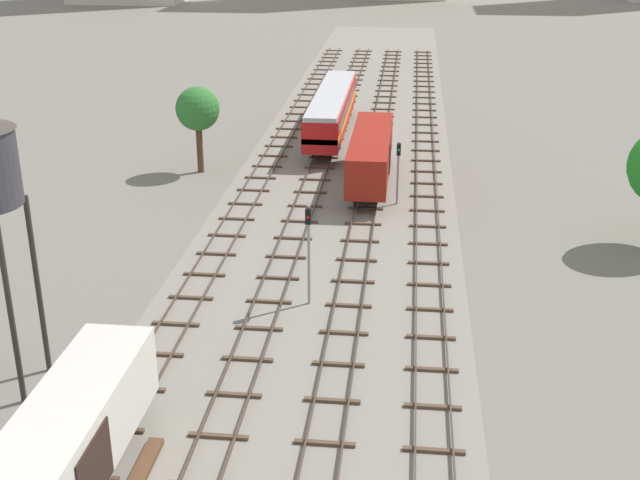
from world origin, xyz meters
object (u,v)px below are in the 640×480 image
Objects in this scene: signal_post_near at (398,165)px; freight_boxcar_centre_left_near at (371,153)px; signal_post_nearest at (309,243)px; freight_boxcar_far_left_nearest at (53,464)px; diesel_railcar_left_mid at (332,108)px.

freight_boxcar_centre_left_near is at bearing 116.73° from signal_post_near.
signal_post_nearest is at bearing -95.93° from freight_boxcar_centre_left_near.
signal_post_near is (10.52, 33.62, 0.45)m from freight_boxcar_far_left_nearest.
freight_boxcar_far_left_nearest is at bearing -107.37° from signal_post_near.
signal_post_near is (6.31, -17.72, 0.31)m from diesel_railcar_left_mid.
signal_post_near is at bearing 72.63° from freight_boxcar_far_left_nearest.
freight_boxcar_far_left_nearest is 1.00× the size of freight_boxcar_centre_left_near.
freight_boxcar_centre_left_near is at bearing -72.72° from diesel_railcar_left_mid.
freight_boxcar_far_left_nearest is 3.11× the size of signal_post_near.
signal_post_near reaches higher than freight_boxcar_far_left_nearest.
diesel_railcar_left_mid is 18.81m from signal_post_near.
freight_boxcar_centre_left_near is 3.11× the size of signal_post_near.
signal_post_near is at bearing 75.40° from signal_post_nearest.
freight_boxcar_far_left_nearest is at bearing -94.68° from diesel_railcar_left_mid.
freight_boxcar_far_left_nearest is 2.57× the size of signal_post_nearest.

